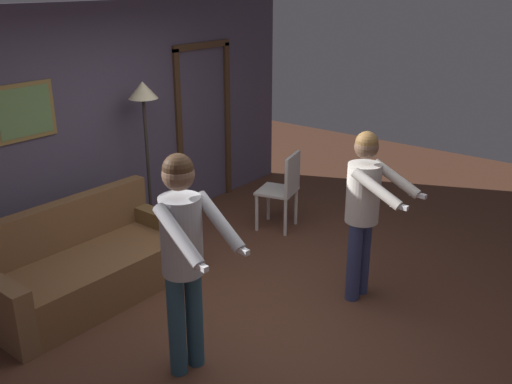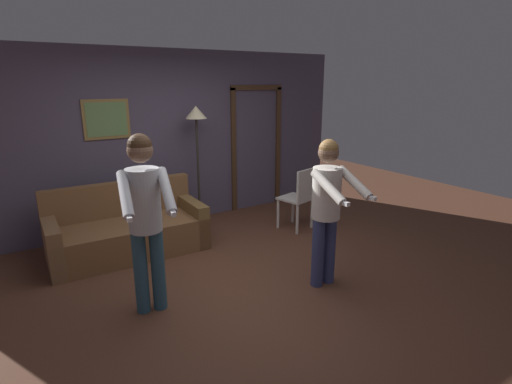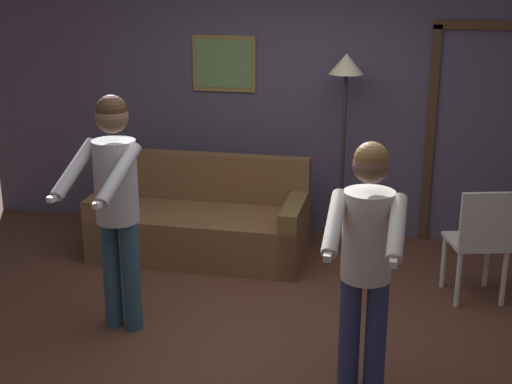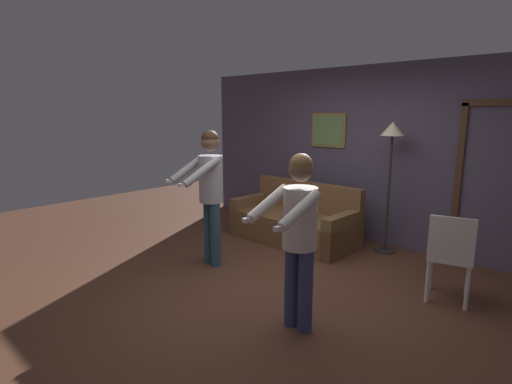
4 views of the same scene
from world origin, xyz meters
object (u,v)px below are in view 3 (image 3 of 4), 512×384
dining_chair_distant (480,238)px  person_standing_left (115,193)px  couch (201,225)px  torchiere_lamp (345,90)px  person_standing_right (367,250)px

dining_chair_distant → person_standing_left: bearing=-159.7°
couch → torchiere_lamp: bearing=21.2°
person_standing_right → couch: bearing=127.9°
torchiere_lamp → dining_chair_distant: size_ratio=1.94×
person_standing_left → person_standing_right: (1.75, -0.50, -0.09)m
torchiere_lamp → person_standing_right: size_ratio=1.13×
person_standing_left → person_standing_right: bearing=-16.0°
torchiere_lamp → dining_chair_distant: torchiere_lamp is taller
couch → torchiere_lamp: 1.79m
torchiere_lamp → dining_chair_distant: bearing=-41.7°
person_standing_left → dining_chair_distant: 2.79m
couch → person_standing_left: size_ratio=1.12×
couch → person_standing_left: 1.69m
couch → person_standing_right: person_standing_right is taller
person_standing_right → dining_chair_distant: 1.73m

